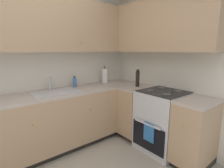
% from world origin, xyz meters
% --- Properties ---
extents(wall_back, '(4.02, 0.05, 2.67)m').
position_xyz_m(wall_back, '(0.00, 1.45, 1.33)').
color(wall_back, silver).
rests_on(wall_back, ground_plane).
extents(wall_right, '(0.05, 2.94, 2.67)m').
position_xyz_m(wall_right, '(1.98, 0.00, 1.33)').
color(wall_right, silver).
rests_on(wall_right, ground_plane).
extents(lower_cabinets_back, '(1.84, 0.62, 0.86)m').
position_xyz_m(lower_cabinets_back, '(0.44, 1.12, 0.43)').
color(lower_cabinets_back, tan).
rests_on(lower_cabinets_back, ground_plane).
extents(countertop_back, '(3.04, 0.60, 0.03)m').
position_xyz_m(countertop_back, '(0.44, 1.12, 0.88)').
color(countertop_back, '#B7A89E').
rests_on(countertop_back, lower_cabinets_back).
extents(lower_cabinets_right, '(0.62, 1.38, 0.86)m').
position_xyz_m(lower_cabinets_right, '(1.66, 0.13, 0.43)').
color(lower_cabinets_right, tan).
rests_on(lower_cabinets_right, ground_plane).
extents(countertop_right, '(0.60, 1.38, 0.03)m').
position_xyz_m(countertop_right, '(1.66, 0.13, 0.88)').
color(countertop_right, '#B7A89E').
rests_on(countertop_right, lower_cabinets_right).
extents(oven_range, '(0.68, 0.62, 1.04)m').
position_xyz_m(oven_range, '(1.68, 0.14, 0.46)').
color(oven_range, silver).
rests_on(oven_range, ground_plane).
extents(upper_cabinets_back, '(2.72, 0.34, 0.77)m').
position_xyz_m(upper_cabinets_back, '(0.28, 1.26, 1.85)').
color(upper_cabinets_back, tan).
extents(upper_cabinets_right, '(0.32, 1.93, 0.77)m').
position_xyz_m(upper_cabinets_right, '(1.80, 0.46, 1.85)').
color(upper_cabinets_right, tan).
extents(sink, '(0.65, 0.40, 0.10)m').
position_xyz_m(sink, '(0.44, 1.09, 0.85)').
color(sink, '#B7B7BC').
rests_on(sink, countertop_back).
extents(faucet, '(0.07, 0.16, 0.21)m').
position_xyz_m(faucet, '(0.45, 1.30, 1.02)').
color(faucet, silver).
rests_on(faucet, countertop_back).
extents(soap_bottle, '(0.06, 0.06, 0.18)m').
position_xyz_m(soap_bottle, '(0.85, 1.30, 0.97)').
color(soap_bottle, '#3F72BF').
rests_on(soap_bottle, countertop_back).
extents(paper_towel_roll, '(0.11, 0.11, 0.32)m').
position_xyz_m(paper_towel_roll, '(1.46, 1.28, 1.03)').
color(paper_towel_roll, white).
rests_on(paper_towel_roll, countertop_back).
extents(oil_bottle, '(0.06, 0.06, 0.29)m').
position_xyz_m(oil_bottle, '(1.66, 0.64, 1.03)').
color(oil_bottle, black).
rests_on(oil_bottle, countertop_right).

